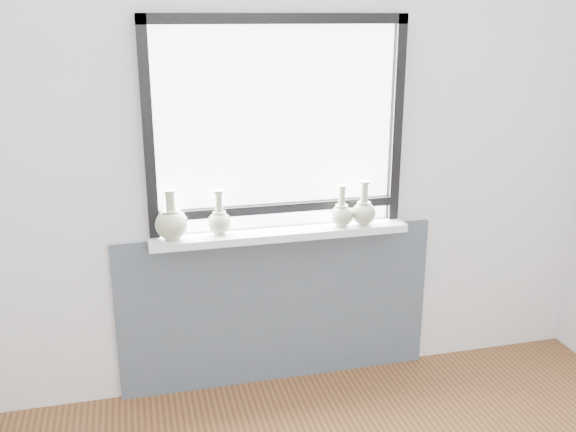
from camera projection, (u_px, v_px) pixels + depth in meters
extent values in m
cube|color=silver|center=(275.00, 148.00, 3.23)|extent=(3.60, 0.02, 2.60)
cube|color=#48505F|center=(278.00, 308.00, 3.46)|extent=(1.70, 0.03, 0.86)
cube|color=silver|center=(280.00, 233.00, 3.26)|extent=(1.32, 0.18, 0.04)
cube|color=black|center=(148.00, 130.00, 3.00)|extent=(0.05, 0.06, 1.05)
cube|color=black|center=(396.00, 120.00, 3.29)|extent=(0.05, 0.06, 1.05)
cube|color=black|center=(277.00, 18.00, 3.00)|extent=(1.30, 0.06, 0.05)
cube|color=black|center=(278.00, 208.00, 3.27)|extent=(1.20, 0.05, 0.04)
cube|color=white|center=(277.00, 129.00, 3.18)|extent=(1.20, 0.01, 1.00)
cylinder|color=#A7B08C|center=(173.00, 238.00, 3.12)|extent=(0.07, 0.07, 0.01)
ellipsoid|color=#A7B08C|center=(172.00, 224.00, 3.10)|extent=(0.16, 0.16, 0.15)
cone|color=#A7B08C|center=(171.00, 213.00, 3.08)|extent=(0.09, 0.09, 0.03)
cylinder|color=#A7B08C|center=(171.00, 203.00, 3.06)|extent=(0.05, 0.05, 0.11)
cylinder|color=#A7B08C|center=(170.00, 191.00, 3.05)|extent=(0.05, 0.05, 0.01)
cylinder|color=#A7B08C|center=(220.00, 233.00, 3.19)|extent=(0.06, 0.06, 0.01)
ellipsoid|color=#A7B08C|center=(220.00, 223.00, 3.18)|extent=(0.12, 0.12, 0.11)
cone|color=#A7B08C|center=(219.00, 214.00, 3.16)|extent=(0.07, 0.07, 0.03)
cylinder|color=#A7B08C|center=(219.00, 204.00, 3.15)|extent=(0.04, 0.04, 0.12)
cylinder|color=#A7B08C|center=(218.00, 191.00, 3.13)|extent=(0.06, 0.06, 0.01)
cylinder|color=#A7B08C|center=(341.00, 225.00, 3.31)|extent=(0.05, 0.05, 0.01)
ellipsoid|color=#A7B08C|center=(341.00, 216.00, 3.29)|extent=(0.12, 0.12, 0.11)
cone|color=#A7B08C|center=(342.00, 208.00, 3.28)|extent=(0.07, 0.07, 0.03)
cylinder|color=#A7B08C|center=(342.00, 198.00, 3.26)|extent=(0.04, 0.04, 0.11)
cylinder|color=#A7B08C|center=(342.00, 186.00, 3.25)|extent=(0.05, 0.05, 0.01)
cylinder|color=#A7B08C|center=(363.00, 223.00, 3.34)|extent=(0.06, 0.06, 0.01)
ellipsoid|color=#A7B08C|center=(364.00, 213.00, 3.32)|extent=(0.13, 0.13, 0.12)
cone|color=#A7B08C|center=(364.00, 205.00, 3.31)|extent=(0.07, 0.07, 0.03)
cylinder|color=#A7B08C|center=(364.00, 194.00, 3.29)|extent=(0.04, 0.04, 0.12)
cylinder|color=#A7B08C|center=(365.00, 182.00, 3.27)|extent=(0.06, 0.06, 0.01)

